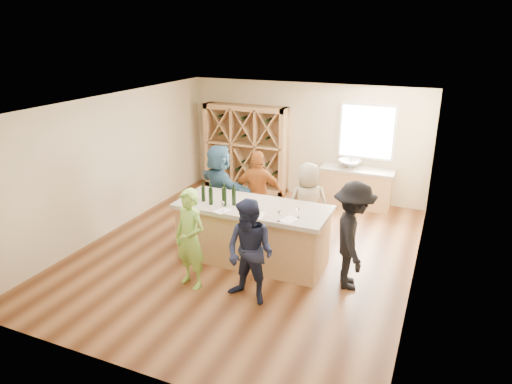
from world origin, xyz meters
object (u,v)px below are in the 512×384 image
at_px(person_far_mid, 258,194).
at_px(person_server, 353,236).
at_px(wine_rack, 246,148).
at_px(person_near_right, 250,252).
at_px(wine_bottle_a, 203,194).
at_px(tasting_counter_base, 253,235).
at_px(wine_bottle_d, 224,197).
at_px(sink, 349,164).
at_px(person_near_left, 190,239).
at_px(wine_bottle_b, 211,196).
at_px(person_far_right, 308,205).
at_px(wine_bottle_e, 234,197).
at_px(person_far_left, 220,187).

bearing_deg(person_far_mid, person_server, 135.86).
height_order(wine_rack, person_near_right, wine_rack).
xyz_separation_m(wine_rack, wine_bottle_a, (0.84, -3.71, 0.12)).
xyz_separation_m(tasting_counter_base, person_far_mid, (-0.34, 1.05, 0.39)).
bearing_deg(tasting_counter_base, wine_bottle_d, -153.92).
bearing_deg(wine_bottle_d, sink, 69.13).
relative_size(wine_rack, person_near_left, 1.32).
height_order(wine_bottle_a, wine_bottle_b, wine_bottle_b).
height_order(sink, wine_bottle_d, wine_bottle_d).
distance_m(person_near_left, person_far_right, 2.55).
bearing_deg(person_server, person_near_right, 110.30).
relative_size(person_near_right, person_server, 0.92).
height_order(person_near_right, person_far_mid, person_far_mid).
height_order(wine_rack, wine_bottle_e, wine_rack).
distance_m(person_far_right, person_far_left, 1.92).
height_order(wine_bottle_a, wine_bottle_d, wine_bottle_d).
distance_m(person_server, person_far_mid, 2.48).
bearing_deg(tasting_counter_base, wine_rack, 116.13).
distance_m(wine_bottle_e, person_server, 2.15).
distance_m(wine_bottle_e, person_far_right, 1.58).
relative_size(person_server, person_far_mid, 1.02).
bearing_deg(sink, person_near_left, -108.34).
xyz_separation_m(wine_bottle_a, person_far_mid, (0.56, 1.21, -0.33)).
distance_m(wine_bottle_a, wine_bottle_e, 0.59).
distance_m(wine_bottle_b, person_near_left, 1.02).
height_order(person_far_mid, person_far_left, person_far_left).
xyz_separation_m(sink, person_server, (0.86, -3.65, -0.11)).
bearing_deg(person_near_right, person_far_mid, 120.28).
height_order(wine_bottle_b, person_server, person_server).
relative_size(tasting_counter_base, wine_bottle_b, 8.64).
xyz_separation_m(wine_bottle_b, person_near_right, (1.18, -0.96, -0.40)).
height_order(person_near_left, person_far_mid, person_far_mid).
bearing_deg(sink, wine_bottle_e, -109.48).
relative_size(person_near_right, person_far_right, 1.01).
relative_size(wine_bottle_e, person_far_left, 0.17).
xyz_separation_m(person_far_mid, person_far_right, (1.04, -0.02, -0.06)).
distance_m(person_near_right, person_server, 1.69).
distance_m(wine_bottle_b, person_far_left, 1.45).
xyz_separation_m(wine_bottle_a, person_near_right, (1.38, -1.05, -0.39)).
relative_size(wine_bottle_a, person_far_left, 0.15).
relative_size(sink, person_far_mid, 0.31).
bearing_deg(tasting_counter_base, wine_bottle_b, -160.28).
xyz_separation_m(wine_bottle_e, person_near_left, (-0.27, -1.06, -0.40)).
height_order(tasting_counter_base, person_server, person_server).
bearing_deg(person_near_left, wine_bottle_a, 123.44).
distance_m(wine_bottle_d, person_far_mid, 1.32).
relative_size(tasting_counter_base, person_server, 1.44).
xyz_separation_m(wine_rack, sink, (2.70, -0.07, -0.09)).
xyz_separation_m(wine_bottle_d, wine_bottle_e, (0.14, 0.10, -0.02)).
relative_size(wine_bottle_b, person_near_right, 0.18).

